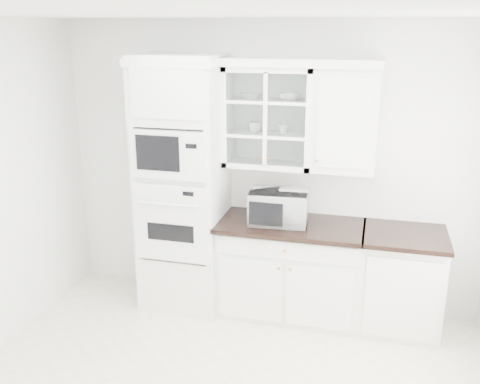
# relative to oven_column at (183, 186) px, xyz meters

# --- Properties ---
(room_shell) EXTENTS (4.00, 3.50, 2.70)m
(room_shell) POSITION_rel_oven_column_xyz_m (0.75, -0.99, 0.58)
(room_shell) COLOR white
(room_shell) RESTS_ON ground
(oven_column) EXTENTS (0.76, 0.68, 2.40)m
(oven_column) POSITION_rel_oven_column_xyz_m (0.00, 0.00, 0.00)
(oven_column) COLOR white
(oven_column) RESTS_ON ground
(base_cabinet_run) EXTENTS (1.32, 0.67, 0.92)m
(base_cabinet_run) POSITION_rel_oven_column_xyz_m (1.03, 0.03, -0.74)
(base_cabinet_run) COLOR white
(base_cabinet_run) RESTS_ON ground
(extra_base_cabinet) EXTENTS (0.72, 0.67, 0.92)m
(extra_base_cabinet) POSITION_rel_oven_column_xyz_m (2.03, 0.03, -0.74)
(extra_base_cabinet) COLOR white
(extra_base_cabinet) RESTS_ON ground
(upper_cabinet_glass) EXTENTS (0.80, 0.33, 0.90)m
(upper_cabinet_glass) POSITION_rel_oven_column_xyz_m (0.78, 0.17, 0.65)
(upper_cabinet_glass) COLOR white
(upper_cabinet_glass) RESTS_ON room_shell
(upper_cabinet_solid) EXTENTS (0.55, 0.33, 0.90)m
(upper_cabinet_solid) POSITION_rel_oven_column_xyz_m (1.46, 0.17, 0.65)
(upper_cabinet_solid) COLOR white
(upper_cabinet_solid) RESTS_ON room_shell
(crown_molding) EXTENTS (2.14, 0.38, 0.07)m
(crown_molding) POSITION_rel_oven_column_xyz_m (0.68, 0.14, 1.14)
(crown_molding) COLOR white
(crown_molding) RESTS_ON room_shell
(countertop_microwave) EXTENTS (0.55, 0.47, 0.30)m
(countertop_microwave) POSITION_rel_oven_column_xyz_m (0.91, 0.01, -0.13)
(countertop_microwave) COLOR white
(countertop_microwave) RESTS_ON base_cabinet_run
(bowl_a) EXTENTS (0.21, 0.21, 0.05)m
(bowl_a) POSITION_rel_oven_column_xyz_m (0.61, 0.19, 0.83)
(bowl_a) COLOR white
(bowl_a) RESTS_ON upper_cabinet_glass
(bowl_b) EXTENTS (0.24, 0.24, 0.06)m
(bowl_b) POSITION_rel_oven_column_xyz_m (0.95, 0.18, 0.84)
(bowl_b) COLOR white
(bowl_b) RESTS_ON upper_cabinet_glass
(cup_a) EXTENTS (0.12, 0.12, 0.09)m
(cup_a) POSITION_rel_oven_column_xyz_m (0.65, 0.17, 0.56)
(cup_a) COLOR white
(cup_a) RESTS_ON upper_cabinet_glass
(cup_b) EXTENTS (0.12, 0.12, 0.09)m
(cup_b) POSITION_rel_oven_column_xyz_m (0.92, 0.15, 0.56)
(cup_b) COLOR white
(cup_b) RESTS_ON upper_cabinet_glass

